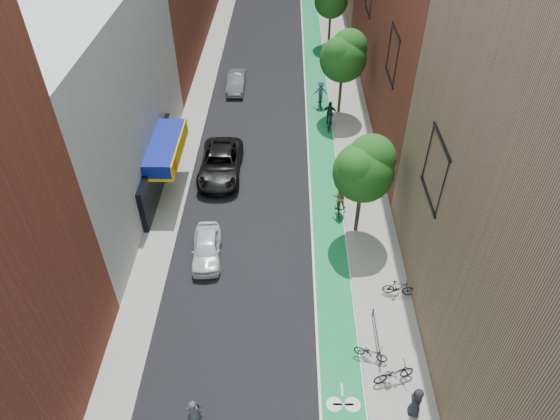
{
  "coord_description": "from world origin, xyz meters",
  "views": [
    {
      "loc": [
        1.43,
        -11.85,
        20.52
      ],
      "look_at": [
        1.08,
        10.12,
        1.5
      ],
      "focal_mm": 32.0,
      "sensor_mm": 36.0,
      "label": 1
    }
  ],
  "objects_px": {
    "parked_car_silver": "(236,82)",
    "cyclist_lane_far": "(320,95)",
    "cyclist_lane_near": "(339,201)",
    "pedestrian": "(416,402)",
    "parked_car_black": "(220,164)",
    "cyclist_lane_mid": "(330,118)",
    "parked_car_white": "(207,248)"
  },
  "relations": [
    {
      "from": "parked_car_white",
      "to": "cyclist_lane_near",
      "type": "bearing_deg",
      "value": 22.53
    },
    {
      "from": "parked_car_silver",
      "to": "pedestrian",
      "type": "bearing_deg",
      "value": -71.27
    },
    {
      "from": "cyclist_lane_near",
      "to": "parked_car_silver",
      "type": "bearing_deg",
      "value": -61.37
    },
    {
      "from": "parked_car_black",
      "to": "pedestrian",
      "type": "relative_size",
      "value": 3.61
    },
    {
      "from": "parked_car_white",
      "to": "cyclist_lane_near",
      "type": "distance_m",
      "value": 8.65
    },
    {
      "from": "cyclist_lane_near",
      "to": "cyclist_lane_far",
      "type": "height_order",
      "value": "cyclist_lane_near"
    },
    {
      "from": "parked_car_silver",
      "to": "cyclist_lane_far",
      "type": "relative_size",
      "value": 1.97
    },
    {
      "from": "parked_car_white",
      "to": "cyclist_lane_mid",
      "type": "bearing_deg",
      "value": 56.46
    },
    {
      "from": "cyclist_lane_mid",
      "to": "pedestrian",
      "type": "xyz_separation_m",
      "value": [
        2.21,
        -23.04,
        0.08
      ]
    },
    {
      "from": "parked_car_black",
      "to": "parked_car_silver",
      "type": "bearing_deg",
      "value": 89.74
    },
    {
      "from": "parked_car_white",
      "to": "pedestrian",
      "type": "height_order",
      "value": "pedestrian"
    },
    {
      "from": "parked_car_white",
      "to": "parked_car_black",
      "type": "bearing_deg",
      "value": 85.75
    },
    {
      "from": "cyclist_lane_far",
      "to": "pedestrian",
      "type": "xyz_separation_m",
      "value": [
        2.76,
        -26.62,
        0.04
      ]
    },
    {
      "from": "cyclist_lane_near",
      "to": "cyclist_lane_far",
      "type": "bearing_deg",
      "value": -84.42
    },
    {
      "from": "parked_car_white",
      "to": "cyclist_lane_mid",
      "type": "height_order",
      "value": "cyclist_lane_mid"
    },
    {
      "from": "parked_car_silver",
      "to": "parked_car_white",
      "type": "bearing_deg",
      "value": -89.95
    },
    {
      "from": "pedestrian",
      "to": "cyclist_lane_mid",
      "type": "bearing_deg",
      "value": -165.42
    },
    {
      "from": "parked_car_black",
      "to": "cyclist_lane_near",
      "type": "bearing_deg",
      "value": -26.84
    },
    {
      "from": "cyclist_lane_near",
      "to": "pedestrian",
      "type": "xyz_separation_m",
      "value": [
        2.21,
        -13.07,
        0.06
      ]
    },
    {
      "from": "parked_car_silver",
      "to": "cyclist_lane_near",
      "type": "relative_size",
      "value": 1.94
    },
    {
      "from": "cyclist_lane_near",
      "to": "cyclist_lane_far",
      "type": "distance_m",
      "value": 13.56
    },
    {
      "from": "parked_car_black",
      "to": "cyclist_lane_near",
      "type": "height_order",
      "value": "cyclist_lane_near"
    },
    {
      "from": "parked_car_white",
      "to": "cyclist_lane_mid",
      "type": "xyz_separation_m",
      "value": [
        7.7,
        13.9,
        0.23
      ]
    },
    {
      "from": "cyclist_lane_far",
      "to": "pedestrian",
      "type": "height_order",
      "value": "cyclist_lane_far"
    },
    {
      "from": "parked_car_white",
      "to": "pedestrian",
      "type": "distance_m",
      "value": 13.48
    },
    {
      "from": "parked_car_black",
      "to": "cyclist_lane_mid",
      "type": "relative_size",
      "value": 2.65
    },
    {
      "from": "parked_car_black",
      "to": "cyclist_lane_mid",
      "type": "height_order",
      "value": "cyclist_lane_mid"
    },
    {
      "from": "parked_car_white",
      "to": "cyclist_lane_mid",
      "type": "relative_size",
      "value": 1.73
    },
    {
      "from": "pedestrian",
      "to": "parked_car_black",
      "type": "bearing_deg",
      "value": -140.52
    },
    {
      "from": "parked_car_white",
      "to": "parked_car_silver",
      "type": "height_order",
      "value": "parked_car_silver"
    },
    {
      "from": "parked_car_silver",
      "to": "cyclist_lane_far",
      "type": "bearing_deg",
      "value": -20.62
    },
    {
      "from": "cyclist_lane_mid",
      "to": "pedestrian",
      "type": "distance_m",
      "value": 23.14
    }
  ]
}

